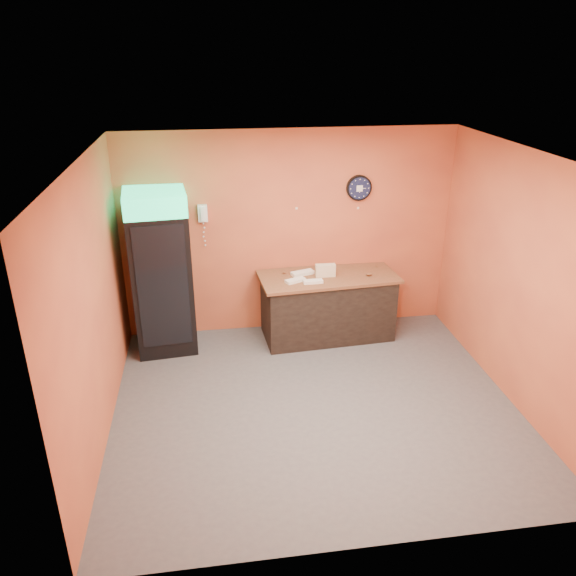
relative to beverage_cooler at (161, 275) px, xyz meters
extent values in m
plane|color=#47474C|center=(1.73, -1.60, -1.04)|extent=(4.50, 4.50, 0.00)
cube|color=#D2663B|center=(1.73, 0.40, 0.36)|extent=(4.50, 0.02, 2.80)
cube|color=#D2663B|center=(-0.52, -1.60, 0.36)|extent=(0.02, 4.00, 2.80)
cube|color=#D2663B|center=(3.98, -1.60, 0.36)|extent=(0.02, 4.00, 2.80)
cube|color=white|center=(1.73, -1.60, 1.76)|extent=(4.50, 4.00, 0.02)
cube|color=black|center=(0.00, 0.05, -0.11)|extent=(0.82, 0.82, 1.87)
cube|color=#19D782|center=(0.00, 0.05, 0.96)|extent=(0.82, 0.82, 0.27)
cube|color=black|center=(-0.03, -0.33, -0.03)|extent=(0.62, 0.08, 1.60)
cube|color=black|center=(2.20, 0.01, -0.61)|extent=(1.79, 0.89, 0.87)
cylinder|color=black|center=(2.67, 0.37, 0.96)|extent=(0.35, 0.05, 0.35)
cylinder|color=#0F1433|center=(2.67, 0.35, 0.96)|extent=(0.30, 0.01, 0.30)
cube|color=white|center=(2.67, 0.34, 0.96)|extent=(0.08, 0.00, 0.08)
cube|color=white|center=(0.58, 0.35, 0.70)|extent=(0.12, 0.07, 0.22)
cube|color=white|center=(0.58, 0.30, 0.70)|extent=(0.05, 0.04, 0.18)
cube|color=brown|center=(2.20, 0.01, -0.16)|extent=(1.91, 0.97, 0.04)
cube|color=beige|center=(2.16, -0.01, -0.11)|extent=(0.27, 0.10, 0.06)
cube|color=beige|center=(2.16, -0.01, -0.05)|extent=(0.27, 0.10, 0.06)
cube|color=beige|center=(2.16, -0.01, 0.00)|extent=(0.27, 0.10, 0.06)
cube|color=white|center=(1.73, -0.14, -0.12)|extent=(0.29, 0.21, 0.04)
cube|color=white|center=(1.95, -0.20, -0.12)|extent=(0.26, 0.11, 0.04)
cube|color=white|center=(1.86, 0.10, -0.11)|extent=(0.33, 0.21, 0.04)
cylinder|color=silver|center=(2.20, -0.02, -0.10)|extent=(0.06, 0.06, 0.06)
camera|label=1|loc=(0.65, -6.82, 2.75)|focal=35.00mm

